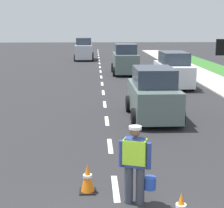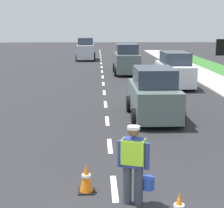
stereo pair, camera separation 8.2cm
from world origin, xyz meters
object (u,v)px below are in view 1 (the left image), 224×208
(car_outgoing_far, at_px, (125,60))
(car_outgoing_ahead, at_px, (153,95))
(road_worker, at_px, (136,161))
(car_oncoming_third, at_px, (84,50))
(traffic_cone_near, at_px, (181,208))
(traffic_cone_far, at_px, (88,178))
(car_parked_far, at_px, (173,70))

(car_outgoing_far, bearing_deg, car_outgoing_ahead, -89.90)
(road_worker, distance_m, car_outgoing_ahead, 7.24)
(road_worker, relative_size, car_outgoing_ahead, 0.44)
(road_worker, distance_m, car_oncoming_third, 31.19)
(traffic_cone_near, height_order, car_outgoing_ahead, car_outgoing_ahead)
(car_outgoing_far, bearing_deg, road_worker, -94.02)
(road_worker, height_order, car_outgoing_ahead, car_outgoing_ahead)
(car_outgoing_ahead, distance_m, car_oncoming_third, 24.27)
(traffic_cone_far, distance_m, car_outgoing_far, 19.82)
(car_outgoing_far, bearing_deg, car_parked_far, -67.12)
(traffic_cone_near, distance_m, car_oncoming_third, 32.08)
(car_parked_far, bearing_deg, road_worker, -104.54)
(car_outgoing_ahead, bearing_deg, traffic_cone_far, -110.62)
(car_outgoing_far, bearing_deg, car_oncoming_third, 106.97)
(traffic_cone_near, distance_m, traffic_cone_far, 2.26)
(road_worker, bearing_deg, traffic_cone_far, 149.52)
(traffic_cone_far, relative_size, car_outgoing_far, 0.17)
(car_outgoing_ahead, height_order, car_oncoming_third, car_oncoming_third)
(car_oncoming_third, relative_size, car_parked_far, 0.89)
(traffic_cone_near, height_order, traffic_cone_far, traffic_cone_far)
(road_worker, height_order, car_parked_far, car_parked_far)
(traffic_cone_near, bearing_deg, car_outgoing_far, 88.19)
(traffic_cone_near, bearing_deg, traffic_cone_far, 141.25)
(car_oncoming_third, bearing_deg, car_parked_far, -70.97)
(road_worker, relative_size, car_parked_far, 0.39)
(road_worker, relative_size, traffic_cone_far, 2.50)
(traffic_cone_near, xyz_separation_m, car_outgoing_ahead, (0.69, 7.92, 0.63))
(car_parked_far, bearing_deg, traffic_cone_near, -101.12)
(car_oncoming_third, height_order, car_parked_far, car_oncoming_third)
(car_oncoming_third, bearing_deg, traffic_cone_near, -85.25)
(traffic_cone_far, relative_size, car_outgoing_ahead, 0.17)
(traffic_cone_far, bearing_deg, traffic_cone_near, -38.75)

